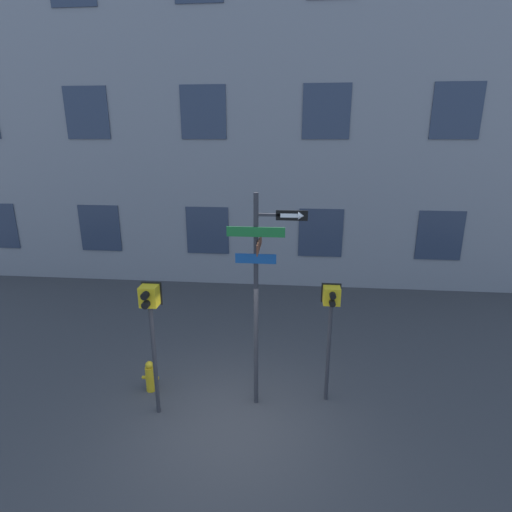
# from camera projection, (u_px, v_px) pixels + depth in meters

# --- Properties ---
(ground_plane) EXTENTS (60.00, 60.00, 0.00)m
(ground_plane) POSITION_uv_depth(u_px,v_px,m) (232.00, 427.00, 7.46)
(ground_plane) COLOR #38383A
(building_facade) EXTENTS (24.00, 0.63, 11.94)m
(building_facade) POSITION_uv_depth(u_px,v_px,m) (265.00, 112.00, 13.19)
(building_facade) COLOR gray
(building_facade) RESTS_ON ground_plane
(street_sign_pole) EXTENTS (1.44, 0.90, 4.28)m
(street_sign_pole) POSITION_uv_depth(u_px,v_px,m) (260.00, 284.00, 7.41)
(street_sign_pole) COLOR #2D2D33
(street_sign_pole) RESTS_ON ground_plane
(pedestrian_signal_left) EXTENTS (0.38, 0.40, 2.68)m
(pedestrian_signal_left) POSITION_uv_depth(u_px,v_px,m) (151.00, 314.00, 7.28)
(pedestrian_signal_left) COLOR #2D2D33
(pedestrian_signal_left) RESTS_ON ground_plane
(pedestrian_signal_right) EXTENTS (0.38, 0.40, 2.51)m
(pedestrian_signal_right) POSITION_uv_depth(u_px,v_px,m) (331.00, 313.00, 7.70)
(pedestrian_signal_right) COLOR #2D2D33
(pedestrian_signal_right) RESTS_ON ground_plane
(fire_hydrant) EXTENTS (0.36, 0.20, 0.69)m
(fire_hydrant) POSITION_uv_depth(u_px,v_px,m) (150.00, 376.00, 8.46)
(fire_hydrant) COLOR gold
(fire_hydrant) RESTS_ON ground_plane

